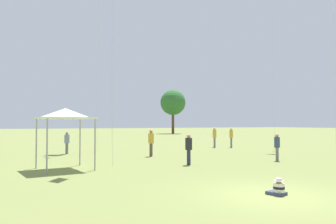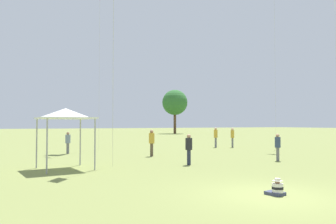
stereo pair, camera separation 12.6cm
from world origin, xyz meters
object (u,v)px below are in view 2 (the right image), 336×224
canopy_tent (66,114)px  distant_tree_1 (175,103)px  person_standing_2 (216,135)px  person_standing_3 (232,136)px  person_standing_5 (152,141)px  person_standing_0 (68,141)px  person_standing_1 (278,145)px  person_standing_4 (189,147)px  seated_toddler (277,189)px

canopy_tent → distant_tree_1: 58.43m
person_standing_2 → person_standing_3: person_standing_2 is taller
person_standing_3 → person_standing_5: bearing=116.2°
person_standing_0 → person_standing_1: bearing=-59.2°
person_standing_0 → person_standing_4: bearing=-78.2°
person_standing_5 → seated_toddler: bearing=-97.0°
seated_toddler → person_standing_0: bearing=91.1°
person_standing_5 → canopy_tent: bearing=-149.2°
person_standing_1 → person_standing_0: bearing=-70.2°
person_standing_1 → person_standing_3: (4.33, 10.07, 0.15)m
person_standing_5 → canopy_tent: 7.54m
person_standing_2 → distant_tree_1: distant_tree_1 is taller
person_standing_3 → person_standing_5: size_ratio=1.02×
distant_tree_1 → person_standing_1: bearing=-110.8°
person_standing_4 → person_standing_5: (0.02, 5.11, 0.09)m
person_standing_3 → distant_tree_1: bearing=-17.1°
seated_toddler → person_standing_1: bearing=34.7°
person_standing_4 → canopy_tent: bearing=114.7°
seated_toddler → canopy_tent: bearing=108.7°
seated_toddler → person_standing_1: (6.93, 6.98, 0.75)m
person_standing_0 → person_standing_1: 14.59m
person_standing_0 → person_standing_5: (4.80, -4.37, 0.12)m
person_standing_1 → canopy_tent: canopy_tent is taller
person_standing_2 → person_standing_4: bearing=-79.0°
person_standing_1 → canopy_tent: 12.16m
person_standing_2 → distant_tree_1: 43.85m
seated_toddler → person_standing_2: person_standing_2 is taller
distant_tree_1 → person_standing_3: bearing=-110.2°
person_standing_3 → person_standing_4: size_ratio=1.11×
canopy_tent → person_standing_0: bearing=80.1°
person_standing_0 → person_standing_1: person_standing_1 is taller
seated_toddler → person_standing_5: bearing=73.8°
person_standing_2 → seated_toddler: bearing=-67.6°
person_standing_2 → canopy_tent: size_ratio=0.63×
person_standing_1 → person_standing_4: size_ratio=0.98×
person_standing_1 → distant_tree_1: 54.96m
person_standing_4 → distant_tree_1: size_ratio=0.17×
person_standing_1 → distant_tree_1: distant_tree_1 is taller
person_standing_0 → person_standing_4: person_standing_4 is taller
seated_toddler → person_standing_5: (1.29, 12.79, 0.86)m
person_standing_3 → person_standing_4: person_standing_3 is taller
person_standing_2 → person_standing_5: bearing=-98.4°
person_standing_3 → canopy_tent: bearing=119.8°
seated_toddler → person_standing_1: size_ratio=0.37×
person_standing_0 → seated_toddler: bearing=-93.4°
seated_toddler → distant_tree_1: distant_tree_1 is taller
person_standing_4 → person_standing_2: bearing=-4.9°
person_standing_4 → canopy_tent: size_ratio=0.56×
person_standing_2 → person_standing_3: size_ratio=1.02×
person_standing_1 → person_standing_5: size_ratio=0.90×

